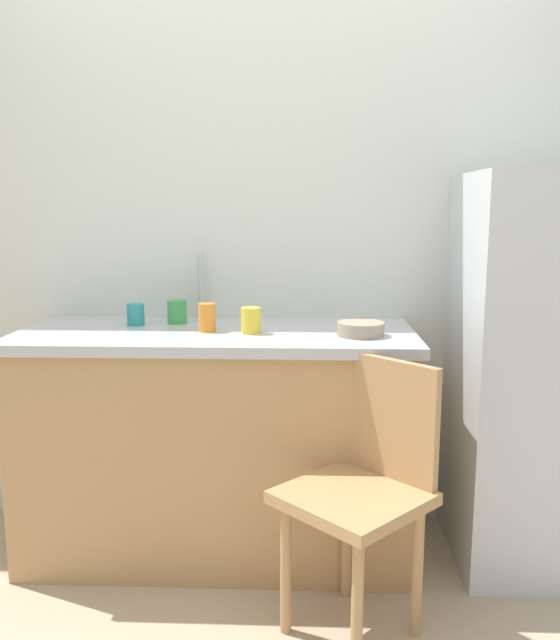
# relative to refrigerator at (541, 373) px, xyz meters

# --- Properties ---
(back_wall) EXTENTS (4.80, 0.10, 2.51)m
(back_wall) POSITION_rel_refrigerator_xyz_m (-1.06, 0.35, 0.50)
(back_wall) COLOR silver
(back_wall) RESTS_ON ground_plane
(cabinet_base) EXTENTS (1.49, 0.60, 0.87)m
(cabinet_base) POSITION_rel_refrigerator_xyz_m (-1.25, 0.00, -0.32)
(cabinet_base) COLOR tan
(cabinet_base) RESTS_ON ground_plane
(countertop) EXTENTS (1.53, 0.64, 0.04)m
(countertop) POSITION_rel_refrigerator_xyz_m (-1.25, 0.00, 0.14)
(countertop) COLOR #B7B7BC
(countertop) RESTS_ON cabinet_base
(faucet) EXTENTS (0.02, 0.02, 0.28)m
(faucet) POSITION_rel_refrigerator_xyz_m (-1.35, 0.25, 0.30)
(faucet) COLOR #B7B7BC
(faucet) RESTS_ON countertop
(refrigerator) EXTENTS (0.62, 0.61, 1.50)m
(refrigerator) POSITION_rel_refrigerator_xyz_m (0.00, 0.00, 0.00)
(refrigerator) COLOR silver
(refrigerator) RESTS_ON ground_plane
(chair) EXTENTS (0.57, 0.57, 0.89)m
(chair) POSITION_rel_refrigerator_xyz_m (-0.71, -0.48, -0.25)
(chair) COLOR tan
(chair) RESTS_ON ground_plane
(terracotta_bowl) EXTENTS (0.17, 0.17, 0.05)m
(terracotta_bowl) POSITION_rel_refrigerator_xyz_m (-0.70, -0.08, 0.18)
(terracotta_bowl) COLOR gray
(terracotta_bowl) RESTS_ON countertop
(cup_orange) EXTENTS (0.07, 0.07, 0.11)m
(cup_orange) POSITION_rel_refrigerator_xyz_m (-1.28, -0.02, 0.21)
(cup_orange) COLOR orange
(cup_orange) RESTS_ON countertop
(cup_yellow) EXTENTS (0.07, 0.07, 0.10)m
(cup_yellow) POSITION_rel_refrigerator_xyz_m (-1.11, -0.05, 0.20)
(cup_yellow) COLOR yellow
(cup_yellow) RESTS_ON countertop
(cup_teal) EXTENTS (0.07, 0.07, 0.09)m
(cup_teal) POSITION_rel_refrigerator_xyz_m (-1.59, 0.10, 0.20)
(cup_teal) COLOR teal
(cup_teal) RESTS_ON countertop
(cup_green) EXTENTS (0.08, 0.08, 0.09)m
(cup_green) POSITION_rel_refrigerator_xyz_m (-1.43, 0.15, 0.20)
(cup_green) COLOR green
(cup_green) RESTS_ON countertop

